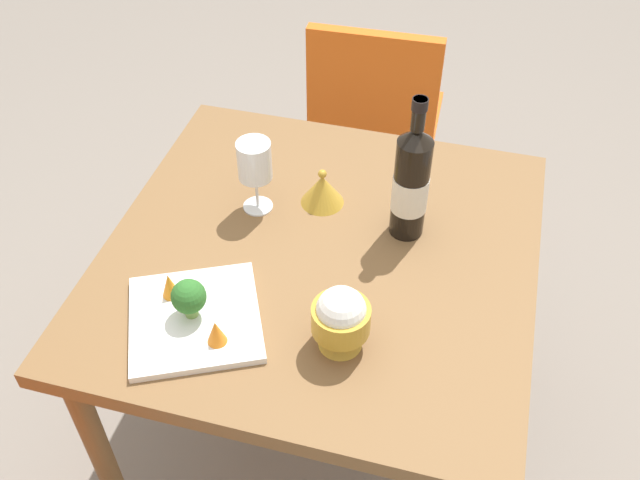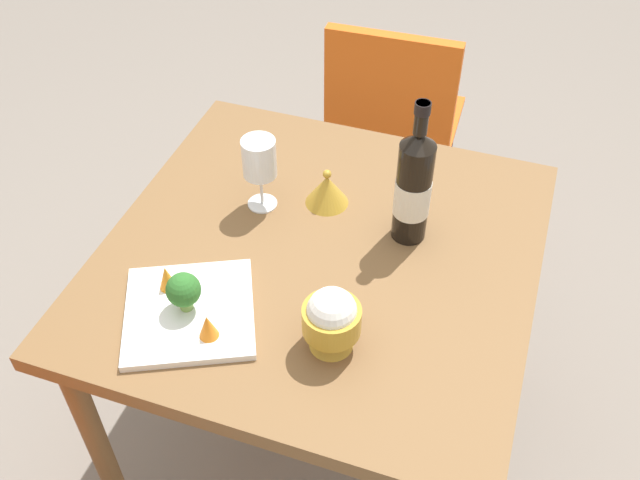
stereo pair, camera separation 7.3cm
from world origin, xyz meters
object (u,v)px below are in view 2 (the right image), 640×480
Objects in this scene: rice_bowl at (332,319)px; serving_plate at (190,312)px; carrot_garnish_left at (167,277)px; broccoli_floret at (184,290)px; wine_bottle at (413,187)px; rice_bowl_lid at (327,190)px; carrot_garnish_right at (208,326)px; chair_near_window at (392,116)px; wine_glass at (259,160)px.

rice_bowl is 0.29m from serving_plate.
rice_bowl is 2.48× the size of carrot_garnish_left.
carrot_garnish_left is at bearing 148.20° from broccoli_floret.
wine_bottle is 0.52m from serving_plate.
rice_bowl reaches higher than rice_bowl_lid.
broccoli_floret is (-0.01, 0.00, 0.06)m from serving_plate.
rice_bowl is 2.61× the size of carrot_garnish_right.
wine_bottle is 3.40× the size of rice_bowl_lid.
chair_near_window is 1.15m from serving_plate.
wine_bottle reaches higher than carrot_garnish_right.
broccoli_floret reaches higher than rice_bowl_lid.
carrot_garnish_left is (-0.21, -0.37, 0.01)m from rice_bowl_lid.
wine_bottle is 0.34m from wine_glass.
rice_bowl is 0.43× the size of serving_plate.
rice_bowl_lid is at bearing 59.86° from carrot_garnish_left.
serving_plate is at bearing -31.61° from carrot_garnish_left.
carrot_garnish_right is at bearing -100.43° from rice_bowl_lid.
chair_near_window is 6.00× the size of rice_bowl.
wine_glass is 0.41m from carrot_garnish_right.
carrot_garnish_right reaches higher than serving_plate.
wine_glass reaches higher than chair_near_window.
carrot_garnish_right is at bearing -95.29° from chair_near_window.
rice_bowl is (-0.06, -0.34, -0.06)m from wine_bottle.
chair_near_window is 1.13m from carrot_garnish_left.
broccoli_floret reaches higher than carrot_garnish_right.
serving_plate is at bearing -175.76° from rice_bowl.
rice_bowl_lid is 0.42m from carrot_garnish_left.
wine_bottle reaches higher than chair_near_window.
wine_bottle reaches higher than carrot_garnish_left.
rice_bowl_lid is (0.01, -0.71, 0.26)m from chair_near_window.
carrot_garnish_left reaches higher than serving_plate.
wine_bottle is 5.94× the size of carrot_garnish_left.
broccoli_floret is at bearing -134.77° from wine_bottle.
carrot_garnish_right is at bearing -163.32° from rice_bowl.
chair_near_window reaches higher than carrot_garnish_left.
broccoli_floret is at bearing -92.73° from wine_glass.
broccoli_floret is (-0.29, -0.02, -0.01)m from rice_bowl.
rice_bowl_lid is at bearing 69.05° from broccoli_floret.
carrot_garnish_left is at bearing -120.14° from rice_bowl_lid.
wine_bottle is 2.40× the size of rice_bowl.
broccoli_floret is at bearing 150.21° from serving_plate.
broccoli_floret reaches higher than chair_near_window.
carrot_garnish_right is (0.07, -0.05, -0.02)m from broccoli_floret.
chair_near_window is 9.91× the size of broccoli_floret.
rice_bowl reaches higher than chair_near_window.
serving_plate is at bearing -29.79° from broccoli_floret.
wine_bottle reaches higher than broccoli_floret.
carrot_garnish_right is (-0.08, -0.45, 0.01)m from rice_bowl_lid.
rice_bowl is at bearing 4.24° from serving_plate.
carrot_garnish_left is at bearing -103.56° from wine_glass.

